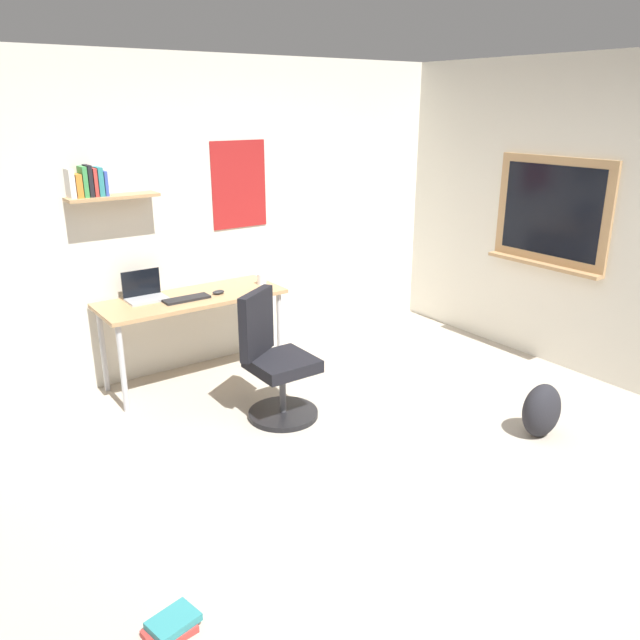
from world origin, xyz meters
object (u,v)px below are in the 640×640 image
object	(u,v)px
office_chair	(274,365)
computer_mouse	(218,292)
laptop	(145,293)
coffee_mug	(262,279)
keyboard	(187,299)
book_stack_on_floor	(172,626)
backpack	(542,410)
desk	(192,305)

from	to	relation	value
office_chair	computer_mouse	world-z (taller)	office_chair
laptop	computer_mouse	bearing A→B (deg)	-21.52
laptop	coffee_mug	distance (m)	1.00
keyboard	book_stack_on_floor	bearing A→B (deg)	-116.70
office_chair	backpack	size ratio (longest dim) A/B	2.44
desk	coffee_mug	bearing A→B (deg)	-1.99
desk	book_stack_on_floor	xyz separation A→B (m)	(-1.26, -2.42, -0.62)
office_chair	computer_mouse	bearing A→B (deg)	89.84
office_chair	keyboard	world-z (taller)	office_chair
laptop	book_stack_on_floor	world-z (taller)	laptop
laptop	keyboard	xyz separation A→B (m)	(0.26, -0.21, -0.04)
coffee_mug	book_stack_on_floor	size ratio (longest dim) A/B	0.36
laptop	backpack	distance (m)	3.13
office_chair	laptop	bearing A→B (deg)	116.64
computer_mouse	book_stack_on_floor	size ratio (longest dim) A/B	0.41
office_chair	laptop	distance (m)	1.26
desk	computer_mouse	xyz separation A→B (m)	(0.21, -0.07, 0.09)
laptop	computer_mouse	distance (m)	0.58
desk	keyboard	xyz separation A→B (m)	(-0.07, -0.07, 0.09)
coffee_mug	backpack	world-z (taller)	coffee_mug
laptop	office_chair	bearing A→B (deg)	-63.36
book_stack_on_floor	computer_mouse	bearing A→B (deg)	58.11
coffee_mug	backpack	distance (m)	2.50
keyboard	office_chair	bearing A→B (deg)	-72.13
desk	keyboard	distance (m)	0.14
computer_mouse	coffee_mug	distance (m)	0.45
office_chair	computer_mouse	xyz separation A→B (m)	(0.00, 0.86, 0.34)
backpack	book_stack_on_floor	bearing A→B (deg)	-177.08
backpack	book_stack_on_floor	xyz separation A→B (m)	(-2.81, -0.14, -0.16)
laptop	book_stack_on_floor	distance (m)	2.82
office_chair	backpack	bearing A→B (deg)	-44.88
desk	book_stack_on_floor	bearing A→B (deg)	-117.42
laptop	computer_mouse	size ratio (longest dim) A/B	2.98
keyboard	book_stack_on_floor	size ratio (longest dim) A/B	1.46
office_chair	desk	bearing A→B (deg)	102.26
book_stack_on_floor	coffee_mug	bearing A→B (deg)	51.57
keyboard	computer_mouse	world-z (taller)	computer_mouse
desk	book_stack_on_floor	world-z (taller)	desk
office_chair	coffee_mug	world-z (taller)	office_chair
desk	backpack	xyz separation A→B (m)	(1.55, -2.28, -0.46)
keyboard	coffee_mug	world-z (taller)	coffee_mug
desk	backpack	size ratio (longest dim) A/B	3.84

